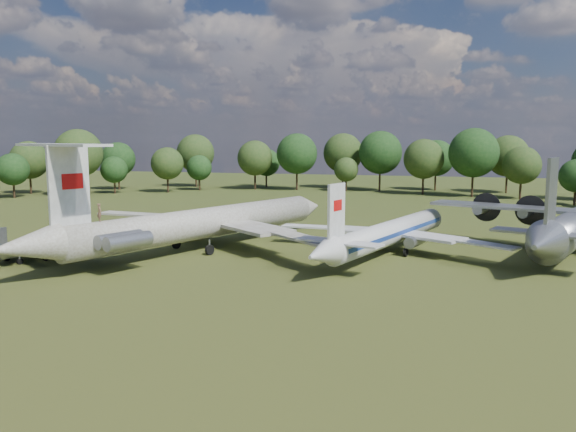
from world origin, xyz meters
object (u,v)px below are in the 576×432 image
(tu104_jet, at_px, (391,237))
(il62_airliner, at_px, (205,229))
(small_prop_northwest, at_px, (41,250))
(an12_transport, at_px, (572,233))
(small_prop_west, at_px, (15,253))
(person_on_il62, at_px, (100,212))

(tu104_jet, bearing_deg, il62_airliner, -152.63)
(il62_airliner, bearing_deg, tu104_jet, 33.09)
(small_prop_northwest, bearing_deg, tu104_jet, 42.23)
(tu104_jet, distance_m, small_prop_northwest, 40.11)
(an12_transport, height_order, small_prop_west, an12_transport)
(il62_airliner, relative_size, tu104_jet, 1.34)
(tu104_jet, xyz_separation_m, small_prop_northwest, (-37.77, -13.45, -0.91))
(il62_airliner, relative_size, an12_transport, 1.35)
(il62_airliner, distance_m, tu104_jet, 22.49)
(tu104_jet, xyz_separation_m, small_prop_west, (-39.38, -15.64, -0.87))
(an12_transport, xyz_separation_m, small_prop_west, (-60.02, -20.81, -1.46))
(an12_transport, distance_m, person_on_il62, 53.40)
(small_prop_west, distance_m, person_on_il62, 12.37)
(tu104_jet, bearing_deg, an12_transport, 32.59)
(small_prop_west, relative_size, small_prop_northwest, 1.04)
(tu104_jet, relative_size, small_prop_northwest, 2.76)
(small_prop_west, xyz_separation_m, small_prop_northwest, (1.61, 2.19, -0.04))
(il62_airliner, bearing_deg, small_prop_west, -120.33)
(il62_airliner, distance_m, person_on_il62, 14.67)
(il62_airliner, height_order, an12_transport, il62_airliner)
(an12_transport, relative_size, person_on_il62, 20.76)
(an12_transport, height_order, small_prop_northwest, an12_transport)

